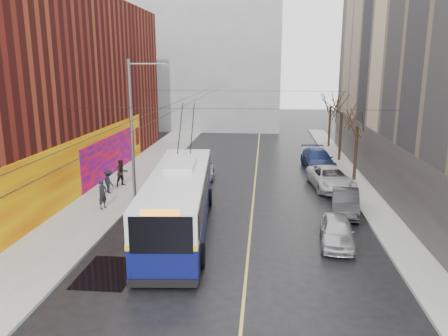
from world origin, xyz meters
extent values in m
plane|color=black|center=(0.00, 0.00, 0.00)|extent=(140.00, 140.00, 0.00)
cube|color=gray|center=(-8.00, 12.00, 0.07)|extent=(4.00, 60.00, 0.15)
cube|color=gray|center=(9.00, 12.00, 0.07)|extent=(2.00, 60.00, 0.15)
cube|color=#BFB74C|center=(1.50, 14.00, 0.00)|extent=(0.12, 50.00, 0.01)
cube|color=#4E140F|center=(-16.00, 14.00, 7.00)|extent=(12.00, 36.00, 14.00)
cube|color=#D45A04|center=(-9.96, 10.00, 2.00)|extent=(0.08, 28.00, 4.00)
cube|color=#37059D|center=(-9.92, 16.00, 1.60)|extent=(0.06, 12.00, 3.20)
cube|color=#4C4742|center=(9.97, 14.00, 2.00)|extent=(0.06, 36.00, 4.00)
cube|color=gray|center=(-6.00, 45.00, 9.00)|extent=(20.00, 12.00, 18.00)
cylinder|color=slate|center=(-6.30, 10.00, 4.50)|extent=(0.20, 0.20, 9.00)
cube|color=#63110E|center=(-5.95, 10.00, 4.20)|extent=(0.04, 0.60, 1.10)
cylinder|color=slate|center=(-5.10, 10.00, 8.70)|extent=(2.40, 0.10, 0.10)
cube|color=slate|center=(-4.00, 10.00, 8.60)|extent=(0.50, 0.22, 0.12)
cylinder|color=black|center=(-3.80, 15.00, 6.20)|extent=(0.02, 60.00, 0.02)
cylinder|color=black|center=(-2.80, 15.00, 6.20)|extent=(0.02, 60.00, 0.02)
cylinder|color=black|center=(0.00, 6.00, 6.40)|extent=(18.00, 0.02, 0.02)
cylinder|color=black|center=(0.00, 22.00, 6.40)|extent=(18.00, 0.02, 0.02)
cylinder|color=black|center=(9.00, 16.00, 2.10)|extent=(0.24, 0.24, 4.20)
cylinder|color=black|center=(9.00, 23.00, 2.24)|extent=(0.24, 0.24, 4.48)
cylinder|color=black|center=(9.00, 30.00, 2.18)|extent=(0.24, 0.24, 4.37)
cube|color=black|center=(-4.40, -0.37, 0.00)|extent=(2.26, 3.17, 0.01)
ellipsoid|color=slate|center=(-2.51, 9.96, 7.17)|extent=(0.44, 0.20, 0.12)
ellipsoid|color=slate|center=(-0.56, 9.46, 7.48)|extent=(0.44, 0.20, 0.12)
ellipsoid|color=slate|center=(-2.39, 10.44, 6.76)|extent=(0.44, 0.20, 0.12)
cube|color=#090E4A|center=(-2.25, 4.68, 1.01)|extent=(3.87, 13.00, 1.60)
cube|color=silver|center=(-2.25, 4.68, 2.51)|extent=(3.87, 13.00, 1.39)
cube|color=yellow|center=(-2.25, 4.68, 1.81)|extent=(3.92, 13.04, 0.23)
cube|color=black|center=(-1.69, -1.71, 2.35)|extent=(2.45, 0.26, 1.49)
cube|color=black|center=(-2.80, 11.07, 2.35)|extent=(2.45, 0.26, 1.28)
cube|color=black|center=(-3.65, 4.56, 2.40)|extent=(1.06, 11.70, 1.07)
cube|color=black|center=(-0.84, 4.80, 2.40)|extent=(1.06, 11.70, 1.07)
cube|color=silver|center=(-2.34, 5.74, 3.36)|extent=(1.77, 3.32, 0.32)
cube|color=black|center=(-1.69, -1.75, 0.37)|extent=(2.78, 0.37, 0.32)
cylinder|color=black|center=(-3.26, 0.31, 0.53)|extent=(0.41, 1.09, 1.07)
cylinder|color=black|center=(-0.49, 0.55, 0.53)|extent=(0.41, 1.09, 1.07)
cylinder|color=black|center=(-4.00, 8.81, 0.53)|extent=(0.41, 1.09, 1.07)
cylinder|color=black|center=(-1.23, 9.05, 0.53)|extent=(0.41, 1.09, 1.07)
cylinder|color=black|center=(-3.03, 9.43, 4.91)|extent=(0.39, 3.70, 2.62)
cylinder|color=black|center=(-2.29, 9.50, 4.91)|extent=(0.39, 3.70, 2.62)
imported|color=silver|center=(5.80, 3.65, 0.68)|extent=(1.99, 4.13, 1.36)
imported|color=#2B2B2D|center=(7.00, 8.32, 0.72)|extent=(2.12, 4.52, 1.43)
imported|color=#BDBDBF|center=(6.90, 13.76, 0.77)|extent=(3.23, 5.82, 1.54)
imported|color=navy|center=(6.69, 19.88, 0.83)|extent=(2.77, 5.86, 1.65)
imported|color=#BBBCC0|center=(-2.55, 16.17, 0.67)|extent=(1.95, 4.09, 1.35)
imported|color=black|center=(-7.49, 7.46, 1.05)|extent=(0.63, 0.77, 1.80)
imported|color=black|center=(-7.98, 12.55, 1.10)|extent=(1.16, 1.16, 1.90)
imported|color=black|center=(-8.30, 10.72, 0.96)|extent=(1.18, 1.14, 1.62)
camera|label=1|loc=(2.15, -16.92, 8.66)|focal=35.00mm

